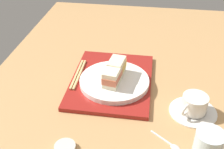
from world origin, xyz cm
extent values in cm
cube|color=tan|center=(0.00, 0.00, -1.50)|extent=(140.00, 100.00, 3.00)
cube|color=maroon|center=(5.45, -5.43, 0.72)|extent=(36.05, 27.90, 1.44)
cylinder|color=white|center=(7.90, -4.10, 2.34)|extent=(23.98, 23.98, 1.78)
cube|color=beige|center=(5.25, -3.76, 4.09)|extent=(8.29, 5.92, 1.73)
cube|color=gold|center=(5.25, -3.76, 6.24)|extent=(8.74, 6.21, 2.57)
cube|color=beige|center=(5.25, -3.76, 8.39)|extent=(8.29, 5.92, 1.73)
cube|color=#EFE5C1|center=(10.54, -4.45, 4.06)|extent=(8.29, 5.92, 1.65)
cube|color=#CC6B4C|center=(10.54, -4.45, 6.06)|extent=(8.74, 6.02, 2.35)
cube|color=#EFE5C1|center=(10.54, -4.45, 8.06)|extent=(8.29, 5.92, 1.65)
cube|color=tan|center=(4.79, -18.28, 1.79)|extent=(18.38, 0.83, 0.70)
cube|color=tan|center=(4.79, -17.22, 1.79)|extent=(18.38, 0.83, 0.70)
cylinder|color=silver|center=(17.33, 21.94, 0.40)|extent=(14.67, 14.67, 0.80)
cylinder|color=silver|center=(17.33, 21.94, 3.48)|extent=(7.78, 7.78, 5.37)
cylinder|color=black|center=(17.33, 21.94, 5.77)|extent=(7.16, 7.16, 0.40)
torus|color=silver|center=(20.81, 19.11, 3.48)|extent=(3.45, 3.03, 3.81)
cylinder|color=silver|center=(36.88, 22.91, 5.43)|extent=(7.01, 7.01, 10.85)
cylinder|color=beige|center=(37.66, -13.04, 0.75)|extent=(5.72, 5.72, 1.49)
cube|color=silver|center=(30.01, 12.73, 0.25)|extent=(5.60, 7.00, 0.50)
ellipsoid|color=silver|center=(32.61, 16.08, 0.40)|extent=(3.30, 3.44, 0.80)
camera|label=1|loc=(86.09, 7.00, 59.26)|focal=45.27mm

